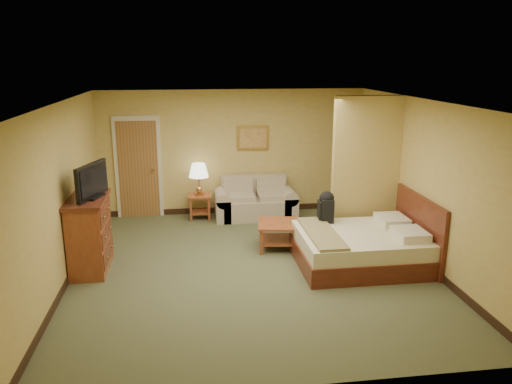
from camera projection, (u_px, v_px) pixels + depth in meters
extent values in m
plane|color=#4E5235|center=(251.00, 268.00, 7.90)|extent=(6.00, 6.00, 0.00)
plane|color=white|center=(251.00, 102.00, 7.22)|extent=(6.00, 6.00, 0.00)
cube|color=tan|center=(233.00, 152.00, 10.43)|extent=(5.50, 0.02, 2.60)
cube|color=tan|center=(62.00, 195.00, 7.20)|extent=(0.02, 6.00, 2.60)
cube|color=tan|center=(422.00, 182.00, 7.92)|extent=(0.02, 6.00, 2.60)
cube|color=tan|center=(366.00, 171.00, 8.73)|extent=(1.20, 0.15, 2.60)
cube|color=beige|center=(138.00, 167.00, 10.21)|extent=(0.94, 0.06, 2.10)
cube|color=brown|center=(138.00, 170.00, 10.21)|extent=(0.80, 0.04, 2.00)
cylinder|color=#AE7F40|center=(153.00, 170.00, 10.19)|extent=(0.04, 0.12, 0.04)
cube|color=black|center=(234.00, 209.00, 10.74)|extent=(5.50, 0.02, 0.12)
cube|color=tan|center=(256.00, 208.00, 10.32)|extent=(1.37, 0.74, 0.41)
cube|color=tan|center=(254.00, 185.00, 10.51)|extent=(1.37, 0.18, 0.43)
cube|color=tan|center=(223.00, 208.00, 10.22)|extent=(0.29, 0.74, 0.46)
cube|color=tan|center=(288.00, 206.00, 10.40)|extent=(0.29, 0.74, 0.46)
cube|color=brown|center=(199.00, 196.00, 10.21)|extent=(0.46, 0.46, 0.04)
cube|color=brown|center=(200.00, 212.00, 10.30)|extent=(0.38, 0.38, 0.03)
cube|color=brown|center=(191.00, 210.00, 10.08)|extent=(0.05, 0.05, 0.47)
cube|color=brown|center=(209.00, 210.00, 10.13)|extent=(0.05, 0.05, 0.47)
cube|color=brown|center=(191.00, 205.00, 10.43)|extent=(0.05, 0.05, 0.47)
cube|color=brown|center=(208.00, 205.00, 10.48)|extent=(0.05, 0.05, 0.47)
cylinder|color=#AE7F40|center=(199.00, 194.00, 10.20)|extent=(0.20, 0.20, 0.04)
cylinder|color=#AE7F40|center=(199.00, 182.00, 10.13)|extent=(0.03, 0.03, 0.33)
cone|color=white|center=(199.00, 170.00, 10.07)|extent=(0.40, 0.40, 0.27)
cube|color=brown|center=(279.00, 224.00, 8.61)|extent=(0.82, 0.82, 0.04)
cube|color=brown|center=(279.00, 239.00, 8.68)|extent=(0.70, 0.70, 0.03)
cube|color=brown|center=(264.00, 243.00, 8.33)|extent=(0.05, 0.05, 0.43)
cube|color=brown|center=(293.00, 230.00, 9.00)|extent=(0.05, 0.05, 0.43)
cube|color=#B78E3F|center=(253.00, 138.00, 10.39)|extent=(0.67, 0.03, 0.52)
cube|color=#AF6E36|center=(253.00, 138.00, 10.37)|extent=(0.56, 0.02, 0.41)
cube|color=brown|center=(90.00, 236.00, 7.69)|extent=(0.51, 1.02, 1.11)
cube|color=#511D12|center=(87.00, 200.00, 7.54)|extent=(0.57, 1.09, 0.06)
cube|color=black|center=(93.00, 197.00, 7.54)|extent=(0.32, 0.43, 0.03)
cube|color=black|center=(92.00, 180.00, 7.48)|extent=(0.33, 0.84, 0.52)
cube|color=#511D12|center=(360.00, 255.00, 7.99)|extent=(2.00, 1.60, 0.30)
cube|color=#F3ECC7|center=(361.00, 240.00, 7.92)|extent=(1.94, 1.54, 0.24)
cube|color=#511D12|center=(419.00, 229.00, 8.02)|extent=(0.06, 1.70, 1.10)
cube|color=#EDE6CE|center=(410.00, 234.00, 7.63)|extent=(0.45, 0.55, 0.14)
cube|color=#EDE6CE|center=(392.00, 220.00, 8.30)|extent=(0.45, 0.55, 0.14)
cube|color=olive|center=(321.00, 233.00, 7.80)|extent=(0.45, 1.50, 0.05)
cube|color=black|center=(327.00, 210.00, 8.39)|extent=(0.23, 0.32, 0.40)
sphere|color=black|center=(327.00, 198.00, 8.34)|extent=(0.24, 0.24, 0.24)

